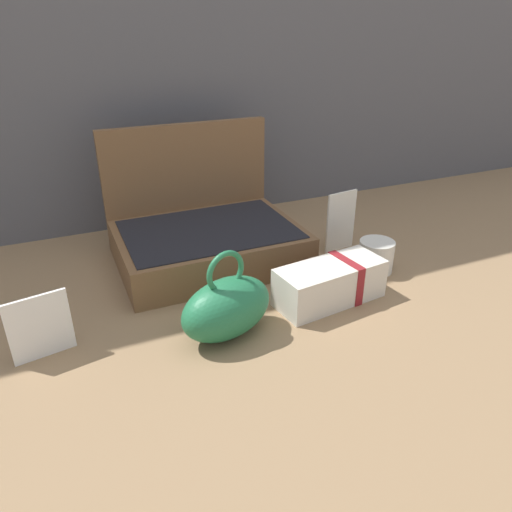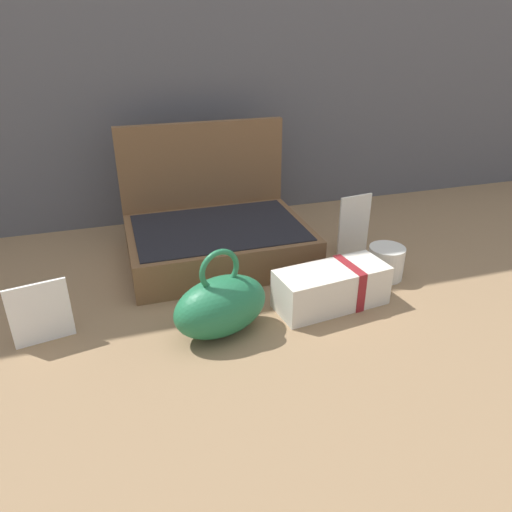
% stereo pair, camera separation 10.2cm
% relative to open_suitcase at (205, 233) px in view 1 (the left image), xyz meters
% --- Properties ---
extents(ground_plane, '(6.00, 6.00, 0.00)m').
position_rel_open_suitcase_xyz_m(ground_plane, '(0.06, -0.25, -0.07)').
color(ground_plane, '#8C6D4C').
extents(open_suitcase, '(0.46, 0.35, 0.33)m').
position_rel_open_suitcase_xyz_m(open_suitcase, '(0.00, 0.00, 0.00)').
color(open_suitcase, brown).
rests_on(open_suitcase, ground_plane).
extents(teal_pouch_handbag, '(0.23, 0.17, 0.19)m').
position_rel_open_suitcase_xyz_m(teal_pouch_handbag, '(-0.07, -0.35, -0.01)').
color(teal_pouch_handbag, '#237247').
rests_on(teal_pouch_handbag, ground_plane).
extents(cream_toiletry_bag, '(0.26, 0.13, 0.09)m').
position_rel_open_suitcase_xyz_m(cream_toiletry_bag, '(0.19, -0.32, -0.03)').
color(cream_toiletry_bag, silver).
rests_on(cream_toiletry_bag, ground_plane).
extents(coffee_mug, '(0.12, 0.09, 0.08)m').
position_rel_open_suitcase_xyz_m(coffee_mug, '(0.37, -0.24, -0.03)').
color(coffee_mug, silver).
rests_on(coffee_mug, ground_plane).
extents(info_card_left, '(0.11, 0.03, 0.13)m').
position_rel_open_suitcase_xyz_m(info_card_left, '(-0.41, -0.28, -0.01)').
color(info_card_left, white).
rests_on(info_card_left, ground_plane).
extents(poster_card_right, '(0.09, 0.02, 0.17)m').
position_rel_open_suitcase_xyz_m(poster_card_right, '(0.36, -0.10, 0.01)').
color(poster_card_right, white).
rests_on(poster_card_right, ground_plane).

